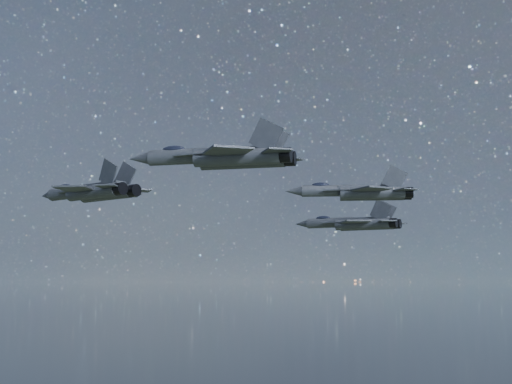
% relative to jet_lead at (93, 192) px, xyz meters
% --- Properties ---
extents(jet_lead, '(19.41, 13.06, 4.90)m').
position_rel_jet_lead_xyz_m(jet_lead, '(0.00, 0.00, 0.00)').
color(jet_lead, '#30343C').
extents(jet_left, '(16.77, 11.76, 4.23)m').
position_rel_jet_lead_xyz_m(jet_left, '(28.97, 23.82, -3.16)').
color(jet_left, '#30343C').
extents(jet_right, '(16.76, 11.69, 4.22)m').
position_rel_jet_lead_xyz_m(jet_right, '(27.13, -18.45, -0.25)').
color(jet_right, '#30343C').
extents(jet_slot, '(16.39, 11.10, 4.13)m').
position_rel_jet_lead_xyz_m(jet_slot, '(33.44, 8.30, -0.64)').
color(jet_slot, '#30343C').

